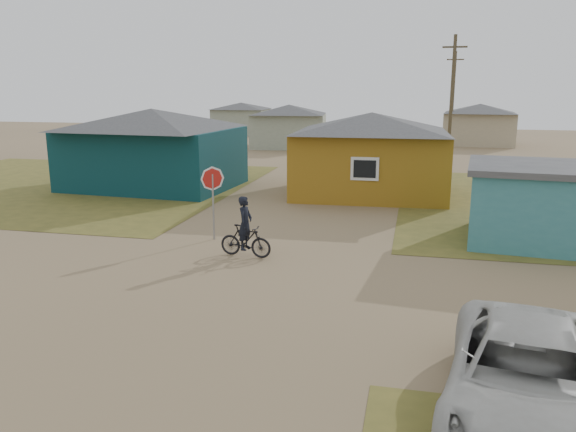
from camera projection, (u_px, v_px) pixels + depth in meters
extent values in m
plane|color=#8C7350|center=(226.00, 289.00, 14.42)|extent=(120.00, 120.00, 0.00)
cube|color=olive|center=(56.00, 184.00, 29.78)|extent=(20.00, 18.00, 0.00)
cube|color=#092D32|center=(154.00, 158.00, 28.74)|extent=(8.40, 6.54, 3.00)
pyramid|color=#3C3C3E|center=(152.00, 119.00, 28.29)|extent=(8.93, 7.08, 1.00)
cube|color=#936616|center=(370.00, 163.00, 26.84)|extent=(7.21, 6.24, 3.00)
pyramid|color=#3C3C3E|center=(372.00, 122.00, 26.40)|extent=(7.72, 6.76, 0.90)
cube|color=silver|center=(365.00, 169.00, 23.93)|extent=(1.20, 0.06, 1.00)
cube|color=black|center=(365.00, 169.00, 23.90)|extent=(0.95, 0.04, 0.75)
cube|color=teal|center=(567.00, 208.00, 18.27)|extent=(6.39, 4.61, 2.40)
cube|color=#3C3C3E|center=(572.00, 169.00, 17.98)|extent=(6.71, 4.93, 0.20)
cube|color=gray|center=(289.00, 131.00, 47.70)|extent=(6.49, 5.60, 2.80)
pyramid|color=#3C3C3E|center=(289.00, 109.00, 47.29)|extent=(7.04, 6.15, 0.80)
cube|color=tan|center=(479.00, 129.00, 49.95)|extent=(6.41, 5.50, 2.80)
pyramid|color=#3C3C3E|center=(480.00, 108.00, 49.55)|extent=(6.95, 6.05, 0.80)
cube|color=gray|center=(241.00, 122.00, 60.84)|extent=(5.75, 5.28, 2.70)
pyramid|color=#3C3C3E|center=(241.00, 106.00, 60.45)|extent=(6.28, 5.81, 0.70)
cylinder|color=brown|center=(451.00, 105.00, 33.02)|extent=(0.20, 0.20, 8.00)
cube|color=brown|center=(455.00, 47.00, 32.27)|extent=(1.40, 0.10, 0.10)
cylinder|color=brown|center=(453.00, 99.00, 48.00)|extent=(0.20, 0.20, 8.00)
cube|color=brown|center=(455.00, 59.00, 47.26)|extent=(1.40, 0.10, 0.10)
cylinder|color=gray|center=(213.00, 207.00, 18.86)|extent=(0.07, 0.07, 2.25)
imported|color=black|center=(246.00, 241.00, 17.06)|extent=(1.70, 0.67, 1.00)
imported|color=black|center=(245.00, 223.00, 16.94)|extent=(0.46, 0.64, 1.64)
imported|color=#B3B4AF|center=(528.00, 379.00, 8.54)|extent=(3.19, 5.54, 1.45)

